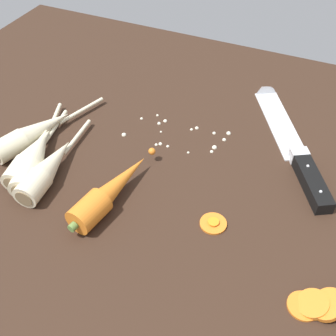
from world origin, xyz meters
The scene contains 10 objects.
ground_plane centered at (0.00, 0.00, -2.00)cm, with size 120.00×90.00×4.00cm, color #332116.
chefs_knife centered at (15.87, 15.04, 0.65)cm, with size 20.28×31.74×4.18cm.
whole_carrot centered at (-5.74, -10.78, 2.10)cm, with size 6.82×20.27×4.20cm.
parsnip_front centered at (-21.53, -8.83, 1.98)cm, with size 6.34×20.98×4.00cm.
parsnip_mid_left centered at (-24.88, -3.98, 1.98)cm, with size 9.54×22.86×4.00cm.
parsnip_mid_right centered at (-20.84, -8.94, 1.98)cm, with size 10.46×23.03×4.00cm.
parsnip_back centered at (-17.32, -10.37, 1.98)cm, with size 5.02×21.36×4.00cm.
carrot_slice_stack centered at (27.98, -15.40, 1.08)cm, with size 10.44×6.21×3.75cm.
carrot_slice_stray_near centered at (10.22, -8.74, 0.36)cm, with size 3.97×3.97×0.70cm.
mince_crumbs centered at (-1.57, 8.31, 0.36)cm, with size 18.11×8.95×0.87cm.
Camera 1 is at (19.55, -46.17, 48.51)cm, focal length 44.59 mm.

